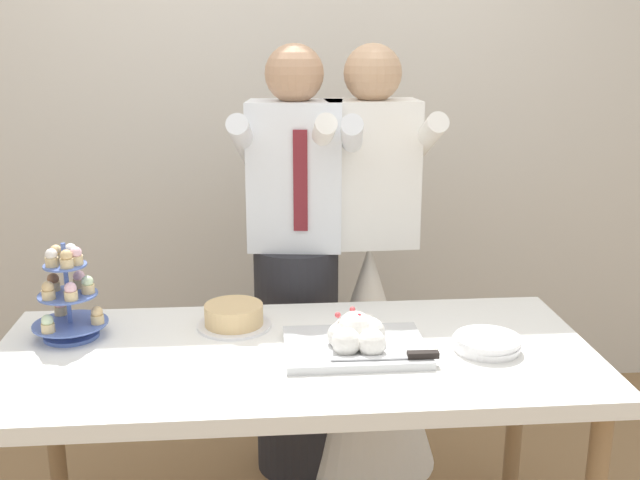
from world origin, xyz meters
The scene contains 8 objects.
rear_wall centered at (0.00, 1.37, 1.45)m, with size 5.20×0.10×2.90m, color beige.
dessert_table centered at (0.00, 0.00, 0.70)m, with size 1.80×0.80×0.78m.
cupcake_stand centered at (-0.69, 0.16, 0.91)m, with size 0.23×0.23×0.31m.
main_cake_tray centered at (0.19, -0.02, 0.81)m, with size 0.44×0.31×0.12m.
plate_stack centered at (0.58, -0.04, 0.80)m, with size 0.20×0.21×0.04m.
round_cake centered at (-0.18, 0.20, 0.81)m, with size 0.24×0.24×0.08m.
person_groom centered at (0.04, 0.62, 0.75)m, with size 0.51×0.54×1.66m.
person_bride centered at (0.32, 0.64, 0.58)m, with size 0.56×0.56×1.66m.
Camera 1 is at (-0.09, -2.06, 1.69)m, focal length 41.89 mm.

